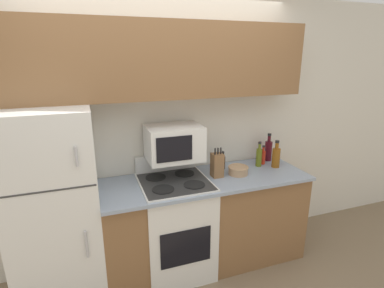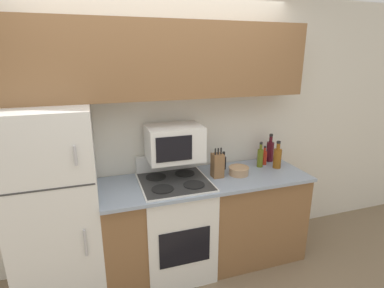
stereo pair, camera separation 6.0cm
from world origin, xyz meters
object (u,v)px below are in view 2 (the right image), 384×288
at_px(refrigerator, 56,207).
at_px(bottle_hot_sauce, 264,157).
at_px(bottle_whiskey, 277,157).
at_px(knife_block, 217,165).
at_px(bottle_wine_red, 270,151).
at_px(bottle_soy_sauce, 223,162).
at_px(bowl, 239,170).
at_px(stove, 175,225).
at_px(microwave, 174,143).
at_px(bottle_olive_oil, 260,157).

xyz_separation_m(refrigerator, bottle_hot_sauce, (2.00, 0.14, 0.17)).
xyz_separation_m(bottle_whiskey, bottle_hot_sauce, (-0.07, 0.12, -0.03)).
xyz_separation_m(knife_block, bottle_wine_red, (0.70, 0.22, 0.00)).
bearing_deg(refrigerator, bottle_soy_sauce, 5.69).
bearing_deg(bowl, bottle_hot_sauce, 24.05).
height_order(refrigerator, stove, refrigerator).
relative_size(microwave, bottle_hot_sauce, 2.46).
xyz_separation_m(bowl, bottle_hot_sauce, (0.38, 0.17, 0.04)).
distance_m(microwave, bottle_whiskey, 1.07).
distance_m(bowl, bottle_whiskey, 0.46).
bearing_deg(knife_block, bottle_olive_oil, 11.72).
bearing_deg(knife_block, bottle_wine_red, 17.70).
height_order(bottle_wine_red, bottle_hot_sauce, bottle_wine_red).
height_order(bowl, bottle_soy_sauce, bottle_soy_sauce).
height_order(microwave, bottle_hot_sauce, microwave).
height_order(bowl, bottle_wine_red, bottle_wine_red).
bearing_deg(bottle_olive_oil, stove, -173.44).
xyz_separation_m(bowl, bottle_soy_sauce, (-0.08, 0.18, 0.03)).
bearing_deg(knife_block, stove, -179.96).
xyz_separation_m(bottle_soy_sauce, bottle_olive_oil, (0.38, -0.06, 0.03)).
distance_m(bottle_soy_sauce, bottle_hot_sauce, 0.46).
xyz_separation_m(refrigerator, bottle_soy_sauce, (1.54, 0.15, 0.16)).
bearing_deg(stove, refrigerator, 179.41).
height_order(bottle_olive_oil, bottle_hot_sauce, bottle_olive_oil).
xyz_separation_m(microwave, bowl, (0.59, -0.14, -0.29)).
xyz_separation_m(stove, knife_block, (0.42, 0.00, 0.55)).
bearing_deg(bottle_soy_sauce, bottle_whiskey, -14.64).
relative_size(bottle_wine_red, bottle_whiskey, 1.07).
distance_m(bowl, bottle_hot_sauce, 0.42).
bearing_deg(bowl, microwave, 166.90).
bearing_deg(bottle_soy_sauce, refrigerator, -174.31).
relative_size(bottle_soy_sauce, bottle_wine_red, 0.60).
height_order(bottle_wine_red, bottle_olive_oil, bottle_wine_red).
bearing_deg(bottle_wine_red, knife_block, -162.30).
relative_size(bottle_whiskey, bottle_hot_sauce, 1.40).
bearing_deg(microwave, bottle_soy_sauce, 4.95).
height_order(bottle_olive_oil, bottle_whiskey, bottle_whiskey).
bearing_deg(bottle_olive_oil, bowl, -157.34).
bearing_deg(knife_block, refrigerator, 179.59).
relative_size(knife_block, bowl, 1.45).
bearing_deg(microwave, knife_block, -17.43).
bearing_deg(bottle_wine_red, refrigerator, -174.20).
relative_size(bowl, bottle_wine_red, 0.65).
xyz_separation_m(bowl, bottle_wine_red, (0.49, 0.24, 0.08)).
relative_size(bowl, bottle_olive_oil, 0.75).
height_order(microwave, bottle_soy_sauce, microwave).
distance_m(refrigerator, knife_block, 1.42).
bearing_deg(refrigerator, bottle_olive_oil, 2.88).
bearing_deg(bowl, refrigerator, 178.98).
relative_size(microwave, bottle_soy_sauce, 2.74).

